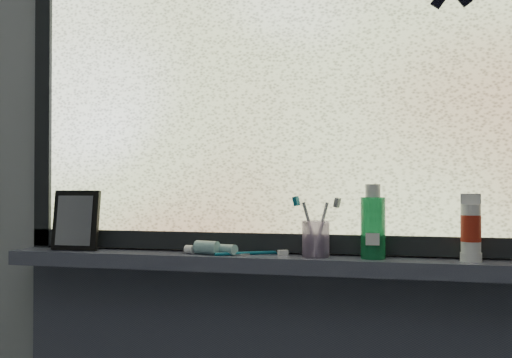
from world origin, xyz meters
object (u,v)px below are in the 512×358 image
Objects in this scene: vanity_mirror at (76,220)px; cream_tube at (471,225)px; toothbrush_cup at (316,239)px; mouthwash_bottle at (373,221)px.

vanity_mirror reaches higher than cream_tube.
vanity_mirror is at bearing -179.81° from toothbrush_cup.
mouthwash_bottle reaches higher than toothbrush_cup.
cream_tube is (0.38, 0.00, 0.04)m from toothbrush_cup.
mouthwash_bottle is at bearing 0.30° from toothbrush_cup.
vanity_mirror is 1.45× the size of cream_tube.
toothbrush_cup is at bearing -179.70° from mouthwash_bottle.
toothbrush_cup is at bearing -2.59° from vanity_mirror.
mouthwash_bottle is (0.84, 0.00, 0.01)m from vanity_mirror.
cream_tube is at bearing 0.06° from toothbrush_cup.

